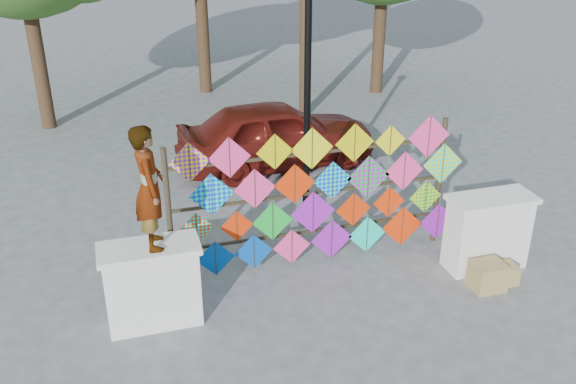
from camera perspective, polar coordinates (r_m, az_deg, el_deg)
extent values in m
plane|color=gray|center=(10.34, 3.43, -8.22)|extent=(80.00, 80.00, 0.00)
cube|color=white|center=(9.39, -11.93, -8.30)|extent=(1.30, 0.55, 1.20)
cube|color=white|center=(9.05, -12.29, -4.93)|extent=(1.40, 0.65, 0.08)
cube|color=white|center=(10.99, 17.27, -3.59)|extent=(1.30, 0.55, 1.20)
cube|color=white|center=(10.70, 17.72, -0.59)|extent=(1.40, 0.65, 0.08)
cylinder|color=#32291B|center=(9.99, -10.51, -2.26)|extent=(0.09, 0.09, 2.30)
cylinder|color=#32291B|center=(11.30, 13.25, 0.89)|extent=(0.09, 0.09, 2.30)
cube|color=#32291B|center=(10.69, 2.06, -3.48)|extent=(4.60, 0.04, 0.04)
cube|color=#32291B|center=(10.37, 2.12, -0.11)|extent=(4.60, 0.04, 0.04)
cube|color=#32291B|center=(10.08, 2.19, 3.48)|extent=(4.60, 0.04, 0.04)
cube|color=purple|center=(9.59, -8.76, 2.63)|extent=(0.62, 0.01, 0.62)
cube|color=#32291B|center=(9.57, -8.75, 2.61)|extent=(0.01, 0.01, 0.61)
cube|color=#FF3786|center=(9.67, -5.23, 3.06)|extent=(0.66, 0.01, 0.66)
cube|color=#32291B|center=(9.66, -5.21, 3.03)|extent=(0.01, 0.01, 0.65)
cube|color=#D5C608|center=(9.82, -1.17, 3.59)|extent=(0.59, 0.01, 0.59)
cube|color=#32291B|center=(9.81, -1.15, 3.56)|extent=(0.01, 0.01, 0.58)
cube|color=yellow|center=(9.98, 2.15, 3.87)|extent=(0.70, 0.01, 0.70)
cube|color=#32291B|center=(9.97, 2.17, 3.85)|extent=(0.01, 0.01, 0.68)
cube|color=#D5C608|center=(10.21, 5.95, 4.36)|extent=(0.65, 0.01, 0.65)
cube|color=#32291B|center=(10.20, 5.97, 4.34)|extent=(0.01, 0.01, 0.64)
cube|color=yellow|center=(10.47, 9.08, 4.52)|extent=(0.53, 0.01, 0.53)
cube|color=#32291B|center=(10.46, 9.11, 4.50)|extent=(0.01, 0.01, 0.52)
cube|color=#FF3786|center=(10.77, 12.42, 4.84)|extent=(0.74, 0.01, 0.74)
cube|color=#32291B|center=(10.76, 12.44, 4.82)|extent=(0.01, 0.01, 0.73)
cube|color=#0EEABE|center=(9.82, -6.81, -0.23)|extent=(0.70, 0.01, 0.70)
cube|color=#32291B|center=(9.80, -6.80, -0.26)|extent=(0.01, 0.01, 0.69)
cube|color=#FF3786|center=(9.93, -2.96, 0.29)|extent=(0.67, 0.01, 0.67)
cube|color=#32291B|center=(9.92, -2.95, 0.26)|extent=(0.01, 0.01, 0.66)
cube|color=red|center=(10.09, 0.60, 0.71)|extent=(0.68, 0.01, 0.68)
cube|color=#32291B|center=(10.08, 0.62, 0.68)|extent=(0.01, 0.01, 0.67)
cube|color=#0B36F8|center=(10.28, 3.99, 1.04)|extent=(0.66, 0.01, 0.66)
cube|color=#32291B|center=(10.27, 4.02, 1.01)|extent=(0.01, 0.01, 0.65)
cube|color=purple|center=(10.51, 7.15, 1.34)|extent=(0.75, 0.01, 0.75)
cube|color=#32291B|center=(10.50, 7.18, 1.31)|extent=(0.01, 0.01, 0.74)
cube|color=#FF3786|center=(10.75, 10.28, 1.85)|extent=(0.69, 0.01, 0.69)
cube|color=#32291B|center=(10.74, 10.31, 1.82)|extent=(0.01, 0.01, 0.68)
cube|color=yellow|center=(11.06, 13.59, 2.47)|extent=(0.72, 0.01, 0.72)
cube|color=#32291B|center=(11.05, 13.62, 2.45)|extent=(0.01, 0.01, 0.71)
cube|color=red|center=(9.99, -8.13, -3.26)|extent=(0.56, 0.01, 0.56)
cube|color=#32291B|center=(9.98, -8.12, -3.29)|extent=(0.01, 0.01, 0.55)
cube|color=red|center=(10.10, -4.57, -3.04)|extent=(0.53, 0.01, 0.53)
cube|color=#32291B|center=(10.09, -4.55, -3.07)|extent=(0.01, 0.01, 0.52)
cube|color=green|center=(10.22, -1.37, -2.62)|extent=(0.67, 0.01, 0.67)
cube|color=#32291B|center=(10.21, -1.35, -2.65)|extent=(0.01, 0.01, 0.66)
cube|color=purple|center=(10.37, 2.24, -1.82)|extent=(0.75, 0.01, 0.75)
cube|color=#32291B|center=(10.36, 2.26, -1.85)|extent=(0.01, 0.01, 0.74)
cube|color=red|center=(10.62, 5.83, -1.55)|extent=(0.61, 0.01, 0.61)
cube|color=#32291B|center=(10.61, 5.86, -1.58)|extent=(0.01, 0.01, 0.60)
cube|color=red|center=(10.84, 8.96, -0.90)|extent=(0.57, 0.01, 0.57)
cube|color=#32291B|center=(10.83, 8.99, -0.93)|extent=(0.01, 0.01, 0.56)
cube|color=yellow|center=(11.12, 12.12, -0.40)|extent=(0.60, 0.01, 0.60)
cube|color=#32291B|center=(11.11, 12.15, -0.42)|extent=(0.01, 0.01, 0.59)
cube|color=#0749AF|center=(10.27, -6.46, -5.88)|extent=(0.63, 0.01, 0.63)
cube|color=#32291B|center=(10.26, -6.44, -5.92)|extent=(0.01, 0.01, 0.61)
cube|color=#0749AF|center=(10.36, -3.05, -5.32)|extent=(0.63, 0.01, 0.63)
cube|color=#32291B|center=(10.35, -3.03, -5.35)|extent=(0.01, 0.01, 0.62)
cube|color=#FF3786|center=(10.51, 0.34, -4.86)|extent=(0.63, 0.01, 0.63)
cube|color=#32291B|center=(10.50, 0.36, -4.89)|extent=(0.01, 0.01, 0.62)
cube|color=purple|center=(10.69, 3.90, -4.20)|extent=(0.73, 0.01, 0.73)
cube|color=#32291B|center=(10.68, 3.92, -4.23)|extent=(0.01, 0.01, 0.71)
cube|color=#0EEABE|center=(10.91, 7.03, -3.76)|extent=(0.68, 0.01, 0.68)
cube|color=#32291B|center=(10.90, 7.06, -3.79)|extent=(0.01, 0.01, 0.66)
cube|color=red|center=(11.13, 10.10, -3.01)|extent=(0.74, 0.01, 0.74)
cube|color=#32291B|center=(11.12, 10.13, -3.04)|extent=(0.01, 0.01, 0.73)
cube|color=purple|center=(11.43, 13.14, -2.57)|extent=(0.69, 0.01, 0.69)
cube|color=#32291B|center=(11.42, 13.17, -2.59)|extent=(0.01, 0.01, 0.67)
cylinder|color=#42311C|center=(17.52, -21.39, 11.34)|extent=(0.36, 0.36, 3.85)
cylinder|color=#42311C|center=(19.62, -7.63, 14.63)|extent=(0.36, 0.36, 4.12)
cylinder|color=#42311C|center=(19.69, 8.12, 13.82)|extent=(0.36, 0.36, 3.58)
cylinder|color=#42311C|center=(17.13, 1.54, 15.58)|extent=(0.28, 0.28, 5.50)
imported|color=#99999E|center=(8.63, -12.23, 0.38)|extent=(0.42, 0.64, 1.75)
imported|color=maroon|center=(14.30, -1.04, 5.19)|extent=(4.49, 2.05, 1.49)
cylinder|color=black|center=(11.19, 1.70, 6.59)|extent=(0.12, 0.12, 4.20)
cube|color=#9E844C|center=(10.60, 17.30, -7.12)|extent=(0.50, 0.44, 0.44)
cube|color=#9E844C|center=(10.85, 18.65, -6.91)|extent=(0.38, 0.35, 0.32)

